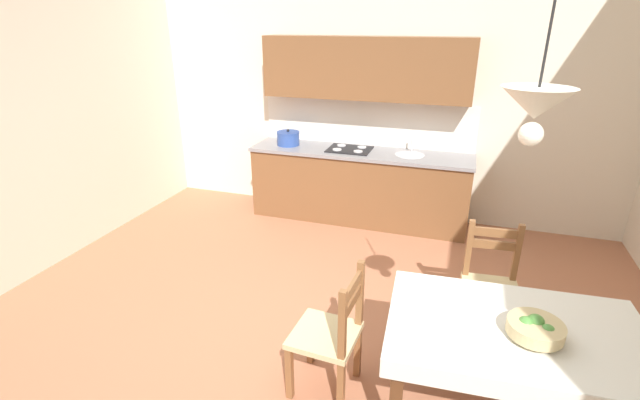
# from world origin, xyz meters

# --- Properties ---
(ground_plane) EXTENTS (6.38, 6.19, 0.10)m
(ground_plane) POSITION_xyz_m (0.00, 0.00, -0.05)
(ground_plane) COLOR #AD6B4C
(wall_back) EXTENTS (6.38, 0.12, 4.04)m
(wall_back) POSITION_xyz_m (0.00, 2.86, 2.02)
(wall_back) COLOR silver
(wall_back) RESTS_ON ground_plane
(kitchen_cabinetry) EXTENTS (2.68, 0.63, 2.20)m
(kitchen_cabinetry) POSITION_xyz_m (-0.16, 2.53, 0.86)
(kitchen_cabinetry) COLOR brown
(kitchen_cabinetry) RESTS_ON ground_plane
(dining_table) EXTENTS (1.50, 0.99, 0.75)m
(dining_table) POSITION_xyz_m (1.43, -0.30, 0.63)
(dining_table) COLOR #56331C
(dining_table) RESTS_ON ground_plane
(dining_chair_tv_side) EXTENTS (0.44, 0.44, 0.93)m
(dining_chair_tv_side) POSITION_xyz_m (0.33, -0.33, 0.44)
(dining_chair_tv_side) COLOR #D1BC89
(dining_chair_tv_side) RESTS_ON ground_plane
(dining_chair_kitchen_side) EXTENTS (0.46, 0.46, 0.93)m
(dining_chair_kitchen_side) POSITION_xyz_m (1.35, 0.60, 0.44)
(dining_chair_kitchen_side) COLOR #D1BC89
(dining_chair_kitchen_side) RESTS_ON ground_plane
(fruit_bowl) EXTENTS (0.30, 0.30, 0.12)m
(fruit_bowl) POSITION_xyz_m (1.51, -0.37, 0.81)
(fruit_bowl) COLOR tan
(fruit_bowl) RESTS_ON dining_table
(pendant_lamp) EXTENTS (0.32, 0.32, 0.80)m
(pendant_lamp) POSITION_xyz_m (1.30, -0.43, 2.02)
(pendant_lamp) COLOR black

